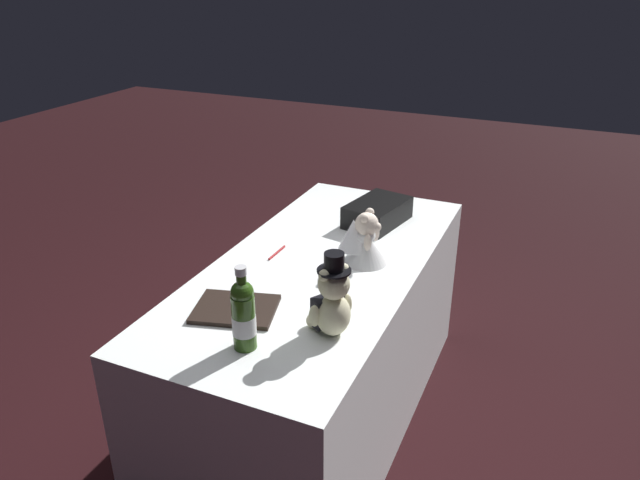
{
  "coord_description": "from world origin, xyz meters",
  "views": [
    {
      "loc": [
        -1.97,
        -0.87,
        1.9
      ],
      "look_at": [
        0.0,
        0.0,
        0.89
      ],
      "focal_mm": 33.57,
      "sensor_mm": 36.0,
      "label": 1
    }
  ],
  "objects_px": {
    "gift_case_black": "(377,212)",
    "champagne_bottle": "(244,314)",
    "teddy_bear_bride": "(363,240)",
    "guestbook": "(235,309)",
    "signing_pen": "(277,253)",
    "teddy_bear_groom": "(332,302)"
  },
  "relations": [
    {
      "from": "teddy_bear_bride",
      "to": "gift_case_black",
      "type": "bearing_deg",
      "value": 10.3
    },
    {
      "from": "teddy_bear_groom",
      "to": "gift_case_black",
      "type": "distance_m",
      "value": 0.93
    },
    {
      "from": "teddy_bear_bride",
      "to": "champagne_bottle",
      "type": "xyz_separation_m",
      "value": [
        -0.71,
        0.13,
        0.03
      ]
    },
    {
      "from": "guestbook",
      "to": "teddy_bear_groom",
      "type": "bearing_deg",
      "value": -102.31
    },
    {
      "from": "gift_case_black",
      "to": "guestbook",
      "type": "distance_m",
      "value": 0.96
    },
    {
      "from": "teddy_bear_bride",
      "to": "gift_case_black",
      "type": "height_order",
      "value": "teddy_bear_bride"
    },
    {
      "from": "teddy_bear_groom",
      "to": "gift_case_black",
      "type": "height_order",
      "value": "teddy_bear_groom"
    },
    {
      "from": "signing_pen",
      "to": "guestbook",
      "type": "distance_m",
      "value": 0.47
    },
    {
      "from": "teddy_bear_bride",
      "to": "guestbook",
      "type": "xyz_separation_m",
      "value": [
        -0.54,
        0.27,
        -0.09
      ]
    },
    {
      "from": "teddy_bear_groom",
      "to": "signing_pen",
      "type": "height_order",
      "value": "teddy_bear_groom"
    },
    {
      "from": "teddy_bear_groom",
      "to": "signing_pen",
      "type": "xyz_separation_m",
      "value": [
        0.44,
        0.43,
        -0.11
      ]
    },
    {
      "from": "champagne_bottle",
      "to": "gift_case_black",
      "type": "xyz_separation_m",
      "value": [
        1.11,
        -0.06,
        -0.07
      ]
    },
    {
      "from": "teddy_bear_groom",
      "to": "gift_case_black",
      "type": "relative_size",
      "value": 0.83
    },
    {
      "from": "champagne_bottle",
      "to": "teddy_bear_groom",
      "type": "bearing_deg",
      "value": -48.86
    },
    {
      "from": "teddy_bear_bride",
      "to": "signing_pen",
      "type": "height_order",
      "value": "teddy_bear_bride"
    },
    {
      "from": "teddy_bear_bride",
      "to": "guestbook",
      "type": "bearing_deg",
      "value": 153.37
    },
    {
      "from": "gift_case_black",
      "to": "champagne_bottle",
      "type": "bearing_deg",
      "value": 176.92
    },
    {
      "from": "teddy_bear_groom",
      "to": "signing_pen",
      "type": "relative_size",
      "value": 2.05
    },
    {
      "from": "teddy_bear_bride",
      "to": "champagne_bottle",
      "type": "bearing_deg",
      "value": 169.56
    },
    {
      "from": "signing_pen",
      "to": "champagne_bottle",
      "type": "bearing_deg",
      "value": -160.92
    },
    {
      "from": "champagne_bottle",
      "to": "gift_case_black",
      "type": "distance_m",
      "value": 1.11
    },
    {
      "from": "gift_case_black",
      "to": "signing_pen",
      "type": "bearing_deg",
      "value": 149.8
    }
  ]
}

